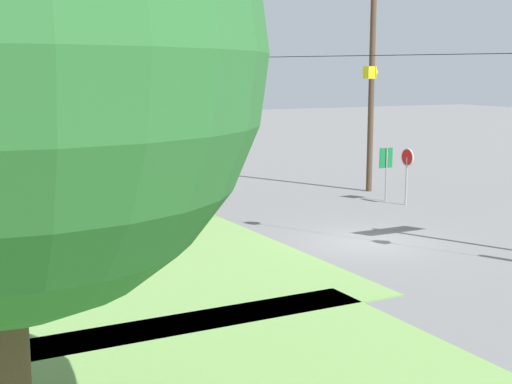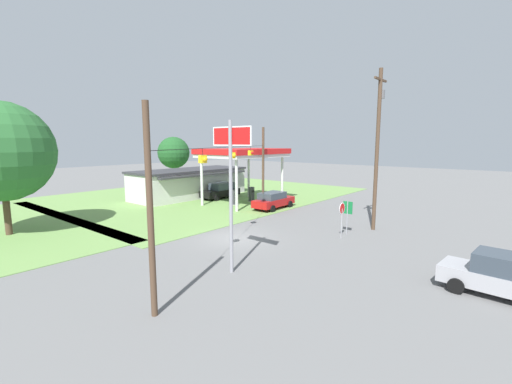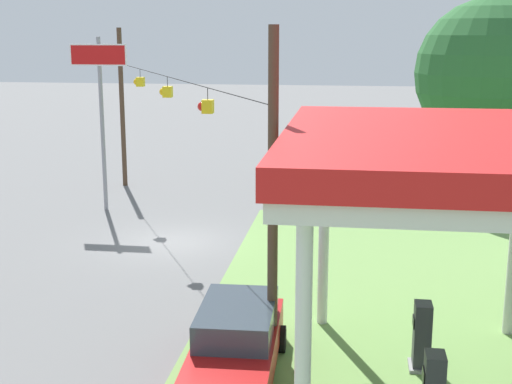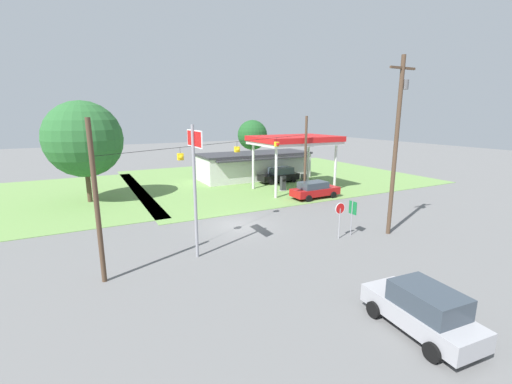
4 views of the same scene
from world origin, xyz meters
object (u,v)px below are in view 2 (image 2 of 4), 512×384
object	(u,v)px
fuel_pump_near	(235,198)
car_at_pumps_front	(273,200)
tree_behind_station	(174,153)
gas_station_store	(190,183)
utility_pole_main	(378,143)
fuel_pump_far	(251,195)
tree_west_verge	(1,152)
car_at_pumps_rear	(221,191)
car_on_crossroad	(503,275)
route_sign	(348,211)
stop_sign_overhead	(231,166)
gas_station_canopy	(243,154)
stop_sign_roadside	(342,213)

from	to	relation	value
fuel_pump_near	car_at_pumps_front	bearing A→B (deg)	-76.97
tree_behind_station	car_at_pumps_front	bearing A→B (deg)	-99.79
gas_station_store	utility_pole_main	xyz separation A→B (m)	(-1.40, -23.21, 4.86)
fuel_pump_far	tree_west_verge	xyz separation A→B (m)	(-21.60, 4.45, 5.15)
fuel_pump_near	car_at_pumps_front	distance (m)	4.41
fuel_pump_near	car_at_pumps_rear	distance (m)	4.81
car_on_crossroad	route_sign	world-z (taller)	route_sign
fuel_pump_near	tree_west_verge	bearing A→B (deg)	166.76
car_at_pumps_front	car_at_pumps_rear	bearing A→B (deg)	80.35
fuel_pump_far	stop_sign_overhead	world-z (taller)	stop_sign_overhead
gas_station_canopy	tree_behind_station	world-z (taller)	tree_behind_station
car_at_pumps_rear	car_on_crossroad	bearing A→B (deg)	67.62
gas_station_store	tree_west_verge	world-z (taller)	tree_west_verge
stop_sign_roadside	stop_sign_overhead	bearing A→B (deg)	-9.15
car_on_crossroad	fuel_pump_near	bearing A→B (deg)	-15.56
car_on_crossroad	car_at_pumps_rear	bearing A→B (deg)	-16.63
fuel_pump_near	stop_sign_overhead	size ratio (longest dim) A/B	0.22
gas_station_canopy	gas_station_store	world-z (taller)	gas_station_canopy
car_at_pumps_rear	stop_sign_roadside	distance (m)	19.74
gas_station_canopy	stop_sign_roadside	bearing A→B (deg)	-112.28
car_at_pumps_rear	tree_behind_station	distance (m)	12.88
gas_station_store	car_on_crossroad	distance (m)	33.09
car_at_pumps_front	tree_west_verge	distance (m)	22.32
stop_sign_overhead	car_at_pumps_rear	bearing A→B (deg)	46.85
gas_station_canopy	gas_station_store	distance (m)	8.95
gas_station_store	car_at_pumps_front	xyz separation A→B (m)	(0.28, -12.42, -0.82)
gas_station_canopy	stop_sign_overhead	distance (m)	19.83
gas_station_store	fuel_pump_near	bearing A→B (deg)	-95.00
car_at_pumps_rear	tree_behind_station	xyz separation A→B (m)	(2.38, 11.96, 4.14)
gas_station_canopy	tree_behind_station	xyz separation A→B (m)	(3.19, 16.26, -0.29)
stop_sign_roadside	fuel_pump_near	bearing A→B (deg)	-107.51
car_at_pumps_rear	tree_behind_station	size ratio (longest dim) A/B	0.69
fuel_pump_near	stop_sign_roadside	bearing A→B (deg)	-107.51
gas_station_canopy	stop_sign_roadside	world-z (taller)	gas_station_canopy
utility_pole_main	tree_west_verge	bearing A→B (deg)	133.02
stop_sign_roadside	route_sign	size ratio (longest dim) A/B	1.04
fuel_pump_far	fuel_pump_near	bearing A→B (deg)	180.00
gas_station_store	route_sign	world-z (taller)	gas_station_store
fuel_pump_near	car_at_pumps_front	xyz separation A→B (m)	(0.99, -4.29, 0.09)
car_at_pumps_front	utility_pole_main	xyz separation A→B (m)	(-1.68, -10.78, 5.68)
car_at_pumps_front	route_sign	xyz separation A→B (m)	(-4.25, -9.81, 0.83)
car_at_pumps_rear	utility_pole_main	size ratio (longest dim) A/B	0.43
fuel_pump_far	stop_sign_roadside	world-z (taller)	stop_sign_roadside
tree_behind_station	tree_west_verge	world-z (taller)	tree_west_verge
gas_station_store	route_sign	xyz separation A→B (m)	(-3.97, -22.24, 0.00)
route_sign	gas_station_store	bearing A→B (deg)	79.89
gas_station_canopy	fuel_pump_near	world-z (taller)	gas_station_canopy
tree_west_verge	fuel_pump_far	bearing A→B (deg)	-11.64
gas_station_canopy	tree_behind_station	bearing A→B (deg)	78.89
fuel_pump_near	fuel_pump_far	world-z (taller)	same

